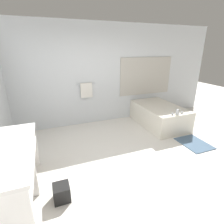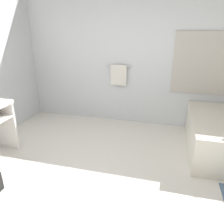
# 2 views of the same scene
# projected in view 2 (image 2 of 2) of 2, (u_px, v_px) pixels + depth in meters

# --- Properties ---
(ground_plane) EXTENTS (16.00, 16.00, 0.00)m
(ground_plane) POSITION_uv_depth(u_px,v_px,m) (101.00, 191.00, 2.64)
(ground_plane) COLOR silver
(ground_plane) RESTS_ON ground
(wall_back_with_blinds) EXTENTS (7.40, 0.13, 2.70)m
(wall_back_with_blinds) POSITION_uv_depth(u_px,v_px,m) (138.00, 56.00, 4.15)
(wall_back_with_blinds) COLOR silver
(wall_back_with_blinds) RESTS_ON ground_plane
(bathtub) EXTENTS (0.99, 1.62, 0.67)m
(bathtub) POSITION_uv_depth(u_px,v_px,m) (223.00, 134.00, 3.41)
(bathtub) COLOR silver
(bathtub) RESTS_ON ground_plane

